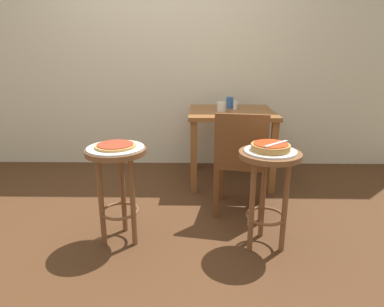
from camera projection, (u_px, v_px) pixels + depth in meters
ground_plane at (147, 232)px, 2.47m from camera, size 6.00×6.00×0.00m
back_wall at (164, 31)px, 3.61m from camera, size 6.00×0.10×3.00m
stool_foreground at (268, 177)px, 2.15m from camera, size 0.40×0.40×0.67m
serving_plate_foreground at (270, 151)px, 2.10m from camera, size 0.33×0.33×0.01m
pizza_foreground at (271, 147)px, 2.09m from camera, size 0.25×0.25×0.05m
stool_middle at (117, 173)px, 2.22m from camera, size 0.40×0.40×0.67m
serving_plate_middle at (116, 148)px, 2.17m from camera, size 0.37×0.37×0.01m
pizza_middle at (115, 146)px, 2.17m from camera, size 0.27×0.27×0.02m
dining_table at (231, 123)px, 3.30m from camera, size 0.83×0.77×0.73m
cup_near_edge at (221, 107)px, 3.20m from camera, size 0.08×0.08×0.09m
cup_far_edge at (230, 103)px, 3.40m from camera, size 0.07×0.07×0.11m
condiment_shaker at (235, 105)px, 3.32m from camera, size 0.04×0.04×0.08m
wooden_chair at (241, 159)px, 2.63m from camera, size 0.46×0.46×0.85m
pizza_server_knife at (276, 144)px, 2.07m from camera, size 0.18×0.16×0.01m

